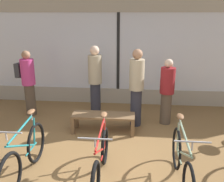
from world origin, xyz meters
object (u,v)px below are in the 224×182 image
Objects in this scene: customer_near_bench at (28,81)px; bicycle_center at (101,160)px; bicycle_right at (182,163)px; customer_by_window at (167,91)px; display_bench at (103,117)px; customer_mid_floor at (136,86)px; bicycle_left at (25,156)px; customer_near_rack at (95,80)px.

bicycle_center is at bearing -48.72° from customer_near_bench.
bicycle_center is 0.97× the size of bicycle_right.
customer_by_window is at bearing -3.46° from customer_near_bench.
customer_mid_floor reaches higher than display_bench.
bicycle_right is at bearing -90.32° from customer_by_window.
bicycle_center is 3.41m from customer_near_bench.
bicycle_center is 2.68m from customer_by_window.
bicycle_left is 1.23m from bicycle_center.
customer_by_window is (0.01, 2.34, 0.42)m from bicycle_right.
customer_mid_floor is 1.08× the size of customer_near_bench.
customer_near_bench reaches higher than customer_by_window.
customer_near_rack reaches higher than bicycle_right.
customer_mid_floor is (-0.71, 2.17, 0.57)m from bicycle_right.
customer_by_window reaches higher than display_bench.
bicycle_left is 0.93× the size of customer_mid_floor.
bicycle_left is 1.00× the size of customer_near_bench.
bicycle_center is at bearing -84.03° from display_bench.
customer_by_window is at bearing 61.51° from bicycle_center.
bicycle_center is at bearing -79.22° from customer_near_rack.
display_bench is at bearing -21.67° from customer_near_bench.
customer_by_window is (1.26, 2.32, 0.46)m from bicycle_center.
bicycle_right is 2.35m from customer_mid_floor.
bicycle_center is 1.73m from display_bench.
bicycle_center is 0.94× the size of customer_mid_floor.
customer_near_rack reaches higher than bicycle_left.
bicycle_right is at bearing -56.36° from customer_near_rack.
customer_near_rack is at bearing 109.76° from display_bench.
bicycle_center is 1.25m from bicycle_right.
display_bench is (-1.43, 1.74, -0.06)m from bicycle_right.
customer_by_window is (2.49, 2.35, 0.43)m from bicycle_left.
customer_near_bench is (-2.76, 0.38, -0.05)m from customer_mid_floor.
bicycle_right is at bearing 0.15° from bicycle_left.
bicycle_right is 1.12× the size of customer_by_window.
customer_by_window is (1.75, -0.28, -0.14)m from customer_near_rack.
customer_near_rack is 1.08× the size of customer_near_bench.
customer_near_bench is at bearing 143.66° from bicycle_right.
customer_mid_floor is (0.54, 2.15, 0.60)m from bicycle_center.
customer_near_rack is at bearing 123.64° from bicycle_right.
bicycle_right is at bearing -0.95° from bicycle_center.
bicycle_right is 3.19m from customer_near_rack.
bicycle_center is at bearing 1.26° from bicycle_left.
customer_near_rack is 1.13m from customer_mid_floor.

